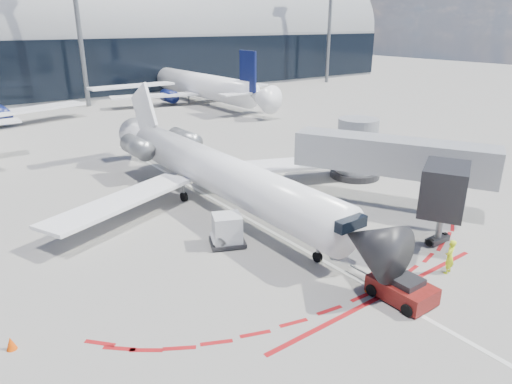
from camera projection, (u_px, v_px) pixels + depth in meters
ground at (243, 216)px, 29.91m from camera, size 260.00×260.00×0.00m
apron_centerline at (227, 206)px, 31.42m from camera, size 0.25×40.00×0.01m
apron_stop_bar at (384, 295)px, 21.23m from camera, size 14.00×0.25×0.01m
terminal_building at (20, 44)px, 75.94m from camera, size 150.00×24.15×24.00m
jet_bridge at (381, 157)px, 32.03m from camera, size 10.03×15.20×4.90m
light_mast_centre at (78, 18)px, 64.53m from camera, size 0.70×0.70×25.00m
light_mast_east at (330, 19)px, 92.33m from camera, size 0.70×0.70×25.00m
regional_jet at (212, 169)px, 31.35m from camera, size 23.70×29.23×7.32m
pushback_tug at (402, 289)px, 20.74m from camera, size 1.95×4.53×1.18m
ramp_worker at (450, 257)px, 22.79m from camera, size 0.73×0.55×1.83m
uld_container at (227, 230)px, 25.70m from camera, size 2.44×2.28×1.83m
safety_cone_left at (11, 343)px, 17.61m from camera, size 0.40×0.40×0.55m
safety_cone_right at (368, 287)px, 21.43m from camera, size 0.31×0.31×0.43m
bg_airliner_1 at (196, 68)px, 71.23m from camera, size 32.69×34.62×10.58m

